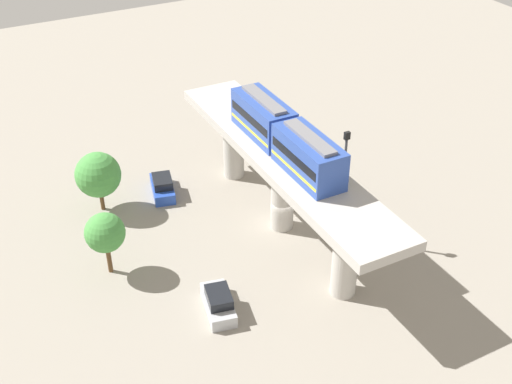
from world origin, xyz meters
name	(u,v)px	position (x,y,z in m)	size (l,w,h in m)	color
ground_plane	(282,226)	(0.00, 0.00, 0.00)	(120.00, 120.00, 0.00)	gray
viaduct	(283,171)	(0.00, 0.00, 5.43)	(5.20, 28.00, 7.17)	#B7B2AA
train	(285,136)	(0.00, 0.13, 8.70)	(2.64, 13.55, 3.24)	#2D4CA5
parked_car_silver	(218,303)	(8.92, 6.66, 0.74)	(2.63, 4.48, 1.76)	#B2B5BA
parked_car_blue	(162,187)	(7.07, -9.22, 0.74)	(2.72, 4.50, 1.76)	#284CB7
tree_near_viaduct	(98,175)	(12.55, -9.39, 3.50)	(3.89, 3.89, 5.46)	brown
tree_mid_lot	(105,233)	(14.44, -1.06, 3.67)	(3.03, 3.03, 5.22)	brown
signal_post	(343,182)	(-3.40, 3.44, 5.40)	(0.44, 0.28, 9.77)	#4C4C51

